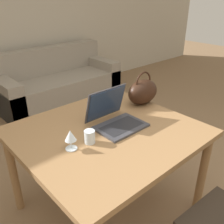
% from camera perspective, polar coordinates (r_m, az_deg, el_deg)
% --- Properties ---
extents(dining_table, '(1.17, 1.09, 0.74)m').
position_cam_1_polar(dining_table, '(1.76, -1.11, -6.31)').
color(dining_table, olive).
rests_on(dining_table, ground_plane).
extents(couch, '(1.83, 0.79, 0.82)m').
position_cam_1_polar(couch, '(3.97, -12.17, 6.24)').
color(couch, gray).
rests_on(couch, ground_plane).
extents(laptop, '(0.34, 0.32, 0.25)m').
position_cam_1_polar(laptop, '(1.76, 0.41, -0.78)').
color(laptop, '#38383D').
rests_on(laptop, dining_table).
extents(drinking_glass, '(0.07, 0.07, 0.09)m').
position_cam_1_polar(drinking_glass, '(1.56, -5.13, -5.65)').
color(drinking_glass, silver).
rests_on(drinking_glass, dining_table).
extents(wine_glass, '(0.07, 0.07, 0.13)m').
position_cam_1_polar(wine_glass, '(1.49, -9.48, -5.59)').
color(wine_glass, silver).
rests_on(wine_glass, dining_table).
extents(handbag, '(0.29, 0.18, 0.28)m').
position_cam_1_polar(handbag, '(2.09, 7.04, 4.67)').
color(handbag, black).
rests_on(handbag, dining_table).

